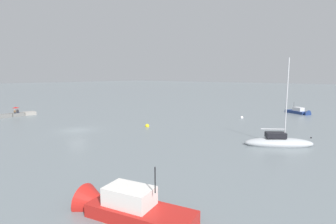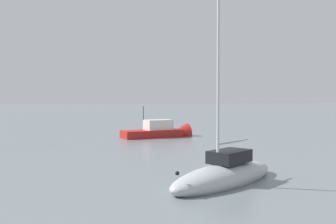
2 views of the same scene
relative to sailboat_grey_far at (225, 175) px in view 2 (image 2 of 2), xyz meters
The scene contains 2 objects.
sailboat_grey_far is the anchor object (origin of this frame).
motorboat_red_far 22.29m from the sailboat_grey_far, ahead, with size 3.94×7.73×4.16m.
Camera 2 is at (-27.86, 32.64, 4.14)m, focal length 40.89 mm.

